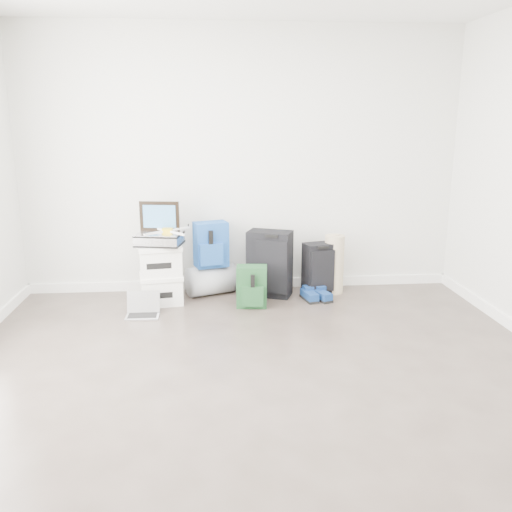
{
  "coord_description": "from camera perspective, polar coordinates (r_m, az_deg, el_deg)",
  "views": [
    {
      "loc": [
        -0.33,
        -3.1,
        1.77
      ],
      "look_at": [
        0.1,
        1.9,
        0.5
      ],
      "focal_mm": 38.0,
      "sensor_mm": 36.0,
      "label": 1
    }
  ],
  "objects": [
    {
      "name": "ground",
      "position": [
        3.59,
        1.1,
        -15.37
      ],
      "size": [
        5.0,
        5.0,
        0.0
      ],
      "primitive_type": "plane",
      "color": "#382F29",
      "rests_on": "ground"
    },
    {
      "name": "laptop",
      "position": [
        5.16,
        -11.82,
        -5.58
      ],
      "size": [
        0.31,
        0.22,
        0.22
      ],
      "rotation": [
        0.0,
        0.0,
        -0.01
      ],
      "color": "#B8B8BD",
      "rests_on": "ground"
    },
    {
      "name": "shoes",
      "position": [
        5.51,
        6.27,
        -4.17
      ],
      "size": [
        0.3,
        0.3,
        0.09
      ],
      "rotation": [
        0.0,
        0.0,
        0.28
      ],
      "color": "black",
      "rests_on": "ground"
    },
    {
      "name": "room_envelope",
      "position": [
        3.14,
        1.21,
        13.33
      ],
      "size": [
        4.52,
        5.02,
        2.71
      ],
      "color": "silver",
      "rests_on": "ground"
    },
    {
      "name": "briefcase",
      "position": [
        5.31,
        -10.12,
        1.76
      ],
      "size": [
        0.47,
        0.39,
        0.12
      ],
      "primitive_type": "cube",
      "rotation": [
        0.0,
        0.0,
        -0.2
      ],
      "color": "#B2B2B7",
      "rests_on": "boxes_stack"
    },
    {
      "name": "blue_backpack",
      "position": [
        5.52,
        -4.76,
        1.13
      ],
      "size": [
        0.37,
        0.32,
        0.46
      ],
      "rotation": [
        0.0,
        0.0,
        0.3
      ],
      "color": "#164593",
      "rests_on": "duffel_bag"
    },
    {
      "name": "large_suitcase",
      "position": [
        5.54,
        1.46,
        -0.81
      ],
      "size": [
        0.5,
        0.41,
        0.68
      ],
      "rotation": [
        0.0,
        0.0,
        -0.38
      ],
      "color": "black",
      "rests_on": "ground"
    },
    {
      "name": "duffel_bag",
      "position": [
        5.65,
        -4.69,
        -2.51
      ],
      "size": [
        0.58,
        0.48,
        0.31
      ],
      "primitive_type": "cylinder",
      "rotation": [
        0.0,
        1.57,
        0.4
      ],
      "color": "#909398",
      "rests_on": "ground"
    },
    {
      "name": "rolled_rug",
      "position": [
        5.7,
        8.21,
        -0.86
      ],
      "size": [
        0.2,
        0.2,
        0.61
      ],
      "primitive_type": "cylinder",
      "color": "tan",
      "rests_on": "ground"
    },
    {
      "name": "drone",
      "position": [
        5.27,
        -9.31,
        2.63
      ],
      "size": [
        0.42,
        0.42,
        0.05
      ],
      "rotation": [
        0.0,
        0.0,
        -0.08
      ],
      "color": "gold",
      "rests_on": "briefcase"
    },
    {
      "name": "green_backpack",
      "position": [
        5.24,
        -0.44,
        -3.33
      ],
      "size": [
        0.31,
        0.24,
        0.41
      ],
      "rotation": [
        0.0,
        0.0,
        -0.11
      ],
      "color": "#14371C",
      "rests_on": "ground"
    },
    {
      "name": "carry_on",
      "position": [
        5.64,
        6.8,
        -1.34
      ],
      "size": [
        0.38,
        0.3,
        0.54
      ],
      "rotation": [
        0.0,
        0.0,
        0.26
      ],
      "color": "black",
      "rests_on": "ground"
    },
    {
      "name": "boxes_stack",
      "position": [
        5.39,
        -9.96,
        -1.9
      ],
      "size": [
        0.46,
        0.39,
        0.59
      ],
      "rotation": [
        0.0,
        0.0,
        0.15
      ],
      "color": "white",
      "rests_on": "ground"
    },
    {
      "name": "painting",
      "position": [
        5.37,
        -10.13,
        4.14
      ],
      "size": [
        0.39,
        0.08,
        0.29
      ],
      "rotation": [
        0.0,
        0.0,
        -0.16
      ],
      "color": "black",
      "rests_on": "briefcase"
    }
  ]
}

